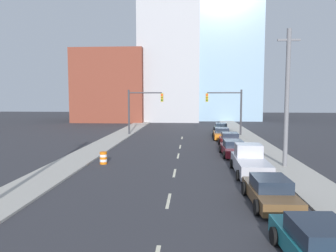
{
  "coord_description": "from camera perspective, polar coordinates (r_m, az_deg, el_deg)",
  "views": [
    {
      "loc": [
        1.11,
        -2.05,
        5.33
      ],
      "look_at": [
        -1.23,
        30.96,
        2.2
      ],
      "focal_mm": 35.0,
      "sensor_mm": 36.0,
      "label": 1
    }
  ],
  "objects": [
    {
      "name": "lane_stripe_at_26m",
      "position": [
        28.91,
        1.79,
        -5.22
      ],
      "size": [
        0.16,
        2.4,
        0.01
      ],
      "primitive_type": "cube",
      "color": "beige",
      "rests_on": "ground"
    },
    {
      "name": "sedan_brown",
      "position": [
        17.02,
        17.38,
        -10.87
      ],
      "size": [
        2.25,
        4.78,
        1.36
      ],
      "rotation": [
        0.0,
        0.0,
        0.03
      ],
      "color": "brown",
      "rests_on": "ground"
    },
    {
      "name": "building_office_center",
      "position": [
        73.12,
        0.53,
        10.49
      ],
      "size": [
        12.0,
        20.0,
        23.63
      ],
      "color": "#A8A8AD",
      "rests_on": "ground"
    },
    {
      "name": "building_glass_right",
      "position": [
        77.94,
        10.09,
        13.74
      ],
      "size": [
        13.0,
        20.0,
        33.46
      ],
      "color": "#8CADC6",
      "rests_on": "ground"
    },
    {
      "name": "traffic_barrel",
      "position": [
        25.97,
        -11.19,
        -5.48
      ],
      "size": [
        0.56,
        0.56,
        0.95
      ],
      "color": "orange",
      "rests_on": "ground"
    },
    {
      "name": "pickup_truck_silver",
      "position": [
        23.09,
        14.06,
        -6.11
      ],
      "size": [
        2.3,
        5.55,
        1.93
      ],
      "rotation": [
        0.0,
        0.0,
        -0.01
      ],
      "color": "#B2B2BC",
      "rests_on": "ground"
    },
    {
      "name": "sedan_green",
      "position": [
        47.03,
        9.22,
        -0.39
      ],
      "size": [
        2.11,
        4.4,
        1.38
      ],
      "rotation": [
        0.0,
        0.0,
        -0.03
      ],
      "color": "#1E6033",
      "rests_on": "ground"
    },
    {
      "name": "traffic_signal_left",
      "position": [
        43.8,
        -5.06,
        3.58
      ],
      "size": [
        4.74,
        0.35,
        6.04
      ],
      "color": "#38383D",
      "rests_on": "ground"
    },
    {
      "name": "lane_stripe_at_14m",
      "position": [
        17.0,
        0.1,
        -12.86
      ],
      "size": [
        0.16,
        2.4,
        0.01
      ],
      "primitive_type": "cube",
      "color": "beige",
      "rests_on": "ground"
    },
    {
      "name": "sedan_teal",
      "position": [
        11.84,
        25.05,
        -18.46
      ],
      "size": [
        2.36,
        4.76,
        1.4
      ],
      "rotation": [
        0.0,
        0.0,
        0.06
      ],
      "color": "#196B75",
      "rests_on": "ground"
    },
    {
      "name": "lane_stripe_at_39m",
      "position": [
        40.95,
        2.46,
        -2.07
      ],
      "size": [
        0.16,
        2.4,
        0.01
      ],
      "primitive_type": "cube",
      "color": "beige",
      "rests_on": "ground"
    },
    {
      "name": "lane_stripe_at_31m",
      "position": [
        33.96,
        2.13,
        -3.62
      ],
      "size": [
        0.16,
        2.4,
        0.01
      ],
      "primitive_type": "cube",
      "color": "beige",
      "rests_on": "ground"
    },
    {
      "name": "sedan_orange",
      "position": [
        40.4,
        9.31,
        -1.35
      ],
      "size": [
        2.23,
        4.63,
        1.38
      ],
      "rotation": [
        0.0,
        0.0,
        -0.03
      ],
      "color": "orange",
      "rests_on": "ground"
    },
    {
      "name": "sedan_red",
      "position": [
        34.63,
        10.71,
        -2.44
      ],
      "size": [
        2.14,
        4.32,
        1.45
      ],
      "rotation": [
        0.0,
        0.0,
        -0.0
      ],
      "color": "red",
      "rests_on": "ground"
    },
    {
      "name": "sedan_maroon",
      "position": [
        29.44,
        11.26,
        -3.88
      ],
      "size": [
        2.16,
        4.82,
        1.38
      ],
      "rotation": [
        0.0,
        0.0,
        0.02
      ],
      "color": "maroon",
      "rests_on": "ground"
    },
    {
      "name": "sidewalk_left",
      "position": [
        50.16,
        -6.69,
        -0.66
      ],
      "size": [
        2.91,
        93.92,
        0.12
      ],
      "color": "#ADA89E",
      "rests_on": "ground"
    },
    {
      "name": "utility_pole_right_mid",
      "position": [
        25.26,
        20.01,
        4.66
      ],
      "size": [
        1.6,
        0.32,
        10.04
      ],
      "color": "slate",
      "rests_on": "ground"
    },
    {
      "name": "sidewalk_right",
      "position": [
        49.8,
        12.23,
        -0.79
      ],
      "size": [
        2.91,
        93.92,
        0.12
      ],
      "color": "#ADA89E",
      "rests_on": "ground"
    },
    {
      "name": "building_brick_left",
      "position": [
        70.6,
        -9.25,
        6.8
      ],
      "size": [
        14.0,
        16.0,
        14.28
      ],
      "color": "brown",
      "rests_on": "ground"
    },
    {
      "name": "lane_stripe_at_20m",
      "position": [
        22.7,
        1.14,
        -8.17
      ],
      "size": [
        0.16,
        2.4,
        0.01
      ],
      "primitive_type": "cube",
      "color": "beige",
      "rests_on": "ground"
    },
    {
      "name": "traffic_signal_right",
      "position": [
        43.56,
        10.82,
        3.49
      ],
      "size": [
        4.74,
        0.35,
        6.04
      ],
      "color": "#38383D",
      "rests_on": "ground"
    }
  ]
}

